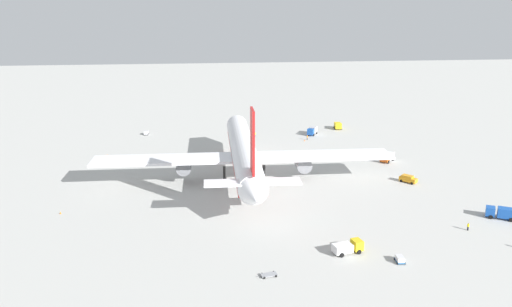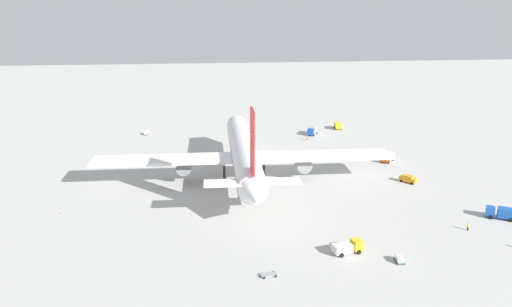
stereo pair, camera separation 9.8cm
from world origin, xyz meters
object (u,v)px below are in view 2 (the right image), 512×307
service_truck_0 (312,131)px  traffic_cone_2 (60,213)px  service_truck_4 (338,125)px  service_truck_1 (348,247)px  ground_worker_0 (255,134)px  airliner (244,153)px  service_van (408,179)px  ground_worker_3 (307,137)px  ground_worker_1 (468,227)px  baggage_cart_0 (146,133)px  traffic_cone_1 (305,140)px  traffic_cone_3 (102,161)px  traffic_cone_0 (108,155)px  baggage_cart_2 (400,259)px  baggage_cart_1 (269,275)px  service_truck_2 (502,213)px  service_truck_3 (387,157)px

service_truck_0 → traffic_cone_2: bearing=131.8°
service_truck_4 → service_truck_1: bearing=165.2°
service_truck_1 → ground_worker_0: service_truck_1 is taller
airliner → service_van: bearing=-100.3°
ground_worker_3 → ground_worker_1: bearing=-167.7°
airliner → baggage_cart_0: airliner is taller
service_truck_4 → service_van: (-62.35, -1.51, -0.34)m
service_truck_1 → traffic_cone_1: size_ratio=11.14×
ground_worker_1 → traffic_cone_3: ground_worker_1 is taller
service_truck_4 → traffic_cone_0: service_truck_4 is taller
airliner → service_truck_4: size_ratio=16.30×
service_van → traffic_cone_0: bearing=67.0°
ground_worker_0 → ground_worker_3: size_ratio=1.01×
service_truck_1 → traffic_cone_0: (72.48, 55.79, -0.97)m
service_truck_1 → baggage_cart_2: (-4.68, -8.36, -0.59)m
service_truck_4 → traffic_cone_3: bearing=111.6°
baggage_cart_0 → baggage_cart_1: (-105.67, -29.98, -0.48)m
service_truck_4 → ground_worker_3: 21.36m
traffic_cone_3 → ground_worker_1: bearing=-125.3°
traffic_cone_0 → service_truck_0: bearing=-74.7°
service_truck_2 → ground_worker_1: size_ratio=3.93×
traffic_cone_1 → traffic_cone_3: 68.37m
service_truck_2 → baggage_cart_1: (-18.24, 54.50, -1.19)m
baggage_cart_2 → traffic_cone_0: baggage_cart_2 is taller
service_truck_4 → traffic_cone_2: service_truck_4 is taller
service_truck_4 → baggage_cart_0: size_ratio=1.54×
ground_worker_1 → service_truck_2: bearing=-65.4°
baggage_cart_2 → service_truck_2: bearing=-61.6°
service_truck_3 → traffic_cone_0: 86.75m
airliner → service_truck_0: bearing=-32.5°
service_truck_0 → traffic_cone_2: (-65.51, 73.38, -1.27)m
baggage_cart_1 → service_truck_0: bearing=-17.3°
baggage_cart_2 → traffic_cone_2: bearing=65.4°
service_truck_4 → ground_worker_0: 34.14m
service_truck_1 → traffic_cone_0: bearing=37.6°
baggage_cart_1 → ground_worker_1: bearing=-73.0°
service_truck_3 → service_van: service_truck_3 is taller
service_truck_1 → service_truck_3: bearing=-27.6°
service_truck_4 → baggage_cart_0: 72.36m
traffic_cone_0 → baggage_cart_0: bearing=-20.1°
service_truck_3 → traffic_cone_3: 86.65m
service_truck_3 → traffic_cone_3: size_ratio=10.42×
baggage_cart_2 → baggage_cart_0: bearing=27.7°
service_truck_4 → traffic_cone_0: (-26.89, 82.06, -1.10)m
service_truck_1 → traffic_cone_2: service_truck_1 is taller
service_truck_3 → service_truck_1: bearing=152.4°
service_truck_1 → service_truck_2: 40.08m
service_truck_3 → ground_worker_0: bearing=46.2°
service_truck_4 → traffic_cone_2: 112.31m
baggage_cart_2 → traffic_cone_3: (71.24, 64.97, -0.38)m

